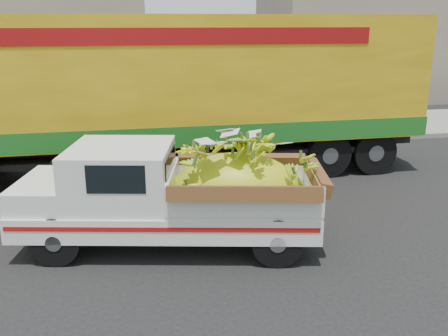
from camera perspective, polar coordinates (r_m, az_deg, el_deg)
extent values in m
plane|color=black|center=(8.38, -11.53, -9.76)|extent=(100.00, 100.00, 0.00)
cube|color=gray|center=(14.82, -11.46, 2.13)|extent=(60.00, 0.25, 0.15)
cube|color=gray|center=(16.87, -11.44, 3.84)|extent=(60.00, 4.00, 0.14)
cube|color=gray|center=(27.14, 20.23, 14.07)|extent=(14.00, 6.00, 6.00)
cylinder|color=black|center=(8.20, -18.69, -7.89)|extent=(0.82, 0.38, 0.79)
cylinder|color=black|center=(9.53, -15.78, -4.20)|extent=(0.82, 0.38, 0.79)
cylinder|color=black|center=(7.78, 6.11, -8.40)|extent=(0.82, 0.38, 0.79)
cylinder|color=black|center=(9.17, 5.25, -4.44)|extent=(0.82, 0.38, 0.79)
cube|color=silver|center=(8.43, -6.39, -5.06)|extent=(5.13, 2.70, 0.40)
cube|color=#A50F0C|center=(7.60, -7.20, -7.03)|extent=(4.68, 0.97, 0.07)
cube|color=silver|center=(9.08, -21.61, -5.31)|extent=(0.45, 1.71, 0.15)
cube|color=silver|center=(8.77, -19.53, -2.38)|extent=(1.20, 1.80, 0.37)
cube|color=silver|center=(8.34, -11.66, -0.68)|extent=(1.91, 1.98, 0.93)
cube|color=black|center=(7.47, -12.30, -1.31)|extent=(0.87, 0.19, 0.44)
cube|color=silver|center=(8.21, 2.16, -2.09)|extent=(2.69, 2.20, 0.53)
ellipsoid|color=yellow|center=(8.25, 1.43, -2.81)|extent=(2.40, 1.81, 1.33)
cylinder|color=black|center=(12.86, 16.70, 1.77)|extent=(1.11, 0.34, 1.10)
cylinder|color=black|center=(14.59, 13.03, 3.73)|extent=(1.11, 0.34, 1.10)
cylinder|color=black|center=(12.34, 11.78, 1.52)|extent=(1.11, 0.34, 1.10)
cylinder|color=black|center=(14.14, 8.59, 3.57)|extent=(1.11, 0.34, 1.10)
cube|color=black|center=(12.33, -5.18, 2.89)|extent=(12.01, 1.20, 0.36)
cube|color=gold|center=(12.06, -5.38, 10.31)|extent=(11.80, 2.69, 2.84)
cube|color=#1B601B|center=(12.23, -5.24, 4.85)|extent=(11.86, 2.71, 0.45)
cube|color=maroon|center=(10.74, -4.72, 14.77)|extent=(8.40, 0.16, 0.35)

